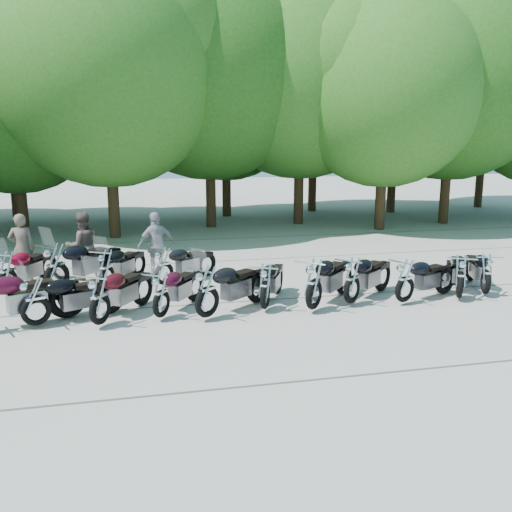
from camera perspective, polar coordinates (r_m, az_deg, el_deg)
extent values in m
plane|color=gray|center=(11.66, 1.61, -6.80)|extent=(90.00, 90.00, 0.00)
cylinder|color=#3A2614|center=(24.06, -23.51, 6.02)|extent=(0.44, 0.44, 3.31)
sphere|color=#286319|center=(24.02, -24.26, 14.73)|extent=(7.31, 7.31, 7.31)
cylinder|color=#3A2614|center=(22.03, -14.85, 6.97)|extent=(0.44, 0.44, 3.93)
sphere|color=#357721|center=(22.10, -15.49, 18.28)|extent=(8.70, 8.70, 8.70)
cylinder|color=#3A2614|center=(24.07, -4.80, 7.95)|extent=(0.44, 0.44, 4.13)
sphere|color=#286319|center=(24.18, -5.00, 18.83)|extent=(9.13, 9.13, 9.13)
cylinder|color=#3A2614|center=(25.06, 4.53, 8.07)|extent=(0.44, 0.44, 4.09)
sphere|color=#357721|center=(25.15, 4.71, 18.43)|extent=(9.04, 9.04, 9.04)
cylinder|color=#3A2614|center=(23.92, 13.02, 7.05)|extent=(0.44, 0.44, 3.62)
sphere|color=#357721|center=(23.93, 13.49, 16.65)|extent=(8.00, 8.00, 8.00)
cylinder|color=#3A2614|center=(26.50, 19.34, 7.53)|extent=(0.44, 0.44, 3.98)
sphere|color=#286319|center=(26.57, 20.03, 17.03)|extent=(8.79, 8.79, 8.79)
cylinder|color=#3A2614|center=(28.29, -24.07, 6.95)|extent=(0.44, 0.44, 3.52)
sphere|color=#357721|center=(28.29, -24.77, 14.83)|extent=(7.78, 7.78, 7.78)
cylinder|color=#3A2614|center=(27.22, -14.84, 7.32)|extent=(0.44, 0.44, 3.42)
sphere|color=#286319|center=(27.20, -15.29, 15.30)|extent=(7.56, 7.56, 7.56)
cylinder|color=#3A2614|center=(27.61, -3.13, 7.91)|extent=(0.44, 0.44, 3.56)
sphere|color=#286319|center=(27.61, -3.23, 16.11)|extent=(7.88, 7.88, 7.88)
cylinder|color=#3A2614|center=(29.76, 5.97, 8.35)|extent=(0.44, 0.44, 3.76)
sphere|color=#286319|center=(29.79, 6.15, 16.37)|extent=(8.31, 8.31, 8.31)
cylinder|color=#3A2614|center=(30.01, 14.13, 7.96)|extent=(0.44, 0.44, 3.63)
sphere|color=#357721|center=(30.02, 14.53, 15.63)|extent=(8.02, 8.02, 8.02)
cylinder|color=#3A2614|center=(33.83, 22.57, 8.46)|extent=(0.44, 0.44, 4.37)
sphere|color=#286319|center=(33.95, 23.26, 16.63)|extent=(9.67, 9.67, 9.67)
imported|color=brown|center=(15.92, -23.42, 0.80)|extent=(0.68, 0.45, 1.87)
imported|color=brown|center=(15.60, -17.78, 1.01)|extent=(1.08, 0.96, 1.87)
imported|color=#9C9C9F|center=(15.24, -10.43, 1.12)|extent=(1.18, 0.80, 1.86)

